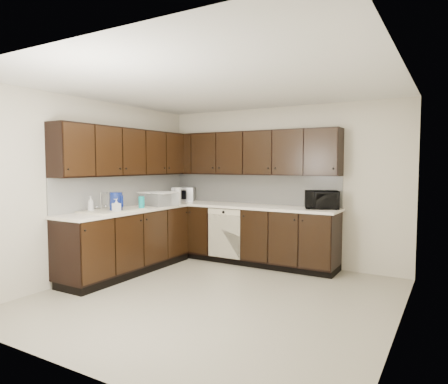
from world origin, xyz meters
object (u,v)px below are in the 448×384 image
at_px(microwave, 322,200).
at_px(storage_bin, 159,199).
at_px(blue_pitcher, 116,202).
at_px(sink, 112,215).
at_px(toaster_oven, 184,194).

xyz_separation_m(microwave, storage_bin, (-2.37, -0.82, -0.03)).
bearing_deg(blue_pitcher, microwave, 32.72).
xyz_separation_m(microwave, blue_pitcher, (-2.35, -1.76, 0.00)).
height_order(sink, storage_bin, sink).
relative_size(sink, blue_pitcher, 3.08).
bearing_deg(toaster_oven, storage_bin, -106.02).
bearing_deg(storage_bin, blue_pitcher, -88.98).
bearing_deg(toaster_oven, microwave, -25.31).
height_order(storage_bin, blue_pitcher, blue_pitcher).
xyz_separation_m(storage_bin, blue_pitcher, (0.02, -0.94, 0.03)).
bearing_deg(storage_bin, microwave, 19.13).
bearing_deg(blue_pitcher, storage_bin, 86.94).
distance_m(sink, toaster_oven, 1.80).
height_order(microwave, blue_pitcher, blue_pitcher).
distance_m(toaster_oven, storage_bin, 0.86).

